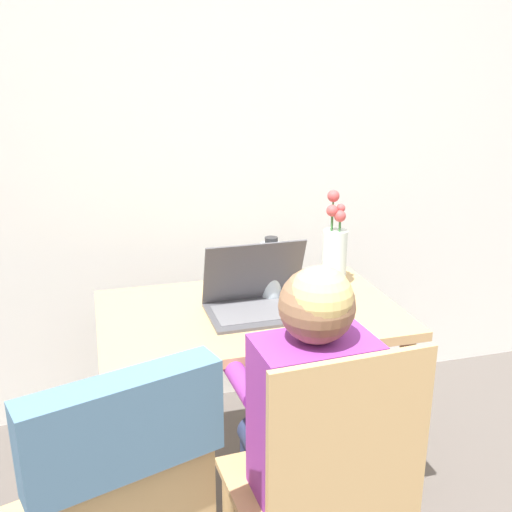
{
  "coord_description": "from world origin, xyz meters",
  "views": [
    {
      "loc": [
        -0.56,
        -0.2,
        1.48
      ],
      "look_at": [
        -0.07,
        1.54,
        0.89
      ],
      "focal_mm": 42.0,
      "sensor_mm": 36.0,
      "label": 1
    }
  ],
  "objects_px": {
    "water_bottle": "(271,270)",
    "laptop": "(257,295)",
    "chair_occupied": "(323,499)",
    "person_seated": "(305,406)",
    "chair_spare": "(118,494)",
    "flower_vase": "(335,252)"
  },
  "relations": [
    {
      "from": "flower_vase",
      "to": "person_seated",
      "type": "bearing_deg",
      "value": -118.07
    },
    {
      "from": "flower_vase",
      "to": "water_bottle",
      "type": "xyz_separation_m",
      "value": [
        -0.25,
        -0.05,
        -0.03
      ]
    },
    {
      "from": "chair_occupied",
      "to": "water_bottle",
      "type": "height_order",
      "value": "water_bottle"
    },
    {
      "from": "chair_spare",
      "to": "laptop",
      "type": "xyz_separation_m",
      "value": [
        0.49,
        0.65,
        0.15
      ]
    },
    {
      "from": "person_seated",
      "to": "laptop",
      "type": "bearing_deg",
      "value": -94.98
    },
    {
      "from": "water_bottle",
      "to": "laptop",
      "type": "bearing_deg",
      "value": -128.3
    },
    {
      "from": "chair_occupied",
      "to": "person_seated",
      "type": "relative_size",
      "value": 0.87
    },
    {
      "from": "chair_spare",
      "to": "flower_vase",
      "type": "distance_m",
      "value": 1.15
    },
    {
      "from": "person_seated",
      "to": "water_bottle",
      "type": "relative_size",
      "value": 4.86
    },
    {
      "from": "chair_occupied",
      "to": "water_bottle",
      "type": "xyz_separation_m",
      "value": [
        0.08,
        0.7,
        0.34
      ]
    },
    {
      "from": "laptop",
      "to": "water_bottle",
      "type": "relative_size",
      "value": 1.56
    },
    {
      "from": "chair_occupied",
      "to": "laptop",
      "type": "bearing_deg",
      "value": -93.99
    },
    {
      "from": "chair_occupied",
      "to": "person_seated",
      "type": "xyz_separation_m",
      "value": [
        -0.01,
        0.12,
        0.19
      ]
    },
    {
      "from": "chair_occupied",
      "to": "chair_spare",
      "type": "bearing_deg",
      "value": 0.6
    },
    {
      "from": "person_seated",
      "to": "laptop",
      "type": "height_order",
      "value": "person_seated"
    },
    {
      "from": "chair_occupied",
      "to": "flower_vase",
      "type": "xyz_separation_m",
      "value": [
        0.33,
        0.75,
        0.37
      ]
    },
    {
      "from": "flower_vase",
      "to": "water_bottle",
      "type": "bearing_deg",
      "value": -169.26
    },
    {
      "from": "chair_spare",
      "to": "flower_vase",
      "type": "height_order",
      "value": "flower_vase"
    },
    {
      "from": "water_bottle",
      "to": "chair_occupied",
      "type": "bearing_deg",
      "value": -96.43
    },
    {
      "from": "laptop",
      "to": "chair_occupied",
      "type": "bearing_deg",
      "value": -91.31
    },
    {
      "from": "chair_spare",
      "to": "flower_vase",
      "type": "xyz_separation_m",
      "value": [
        0.81,
        0.79,
        0.22
      ]
    },
    {
      "from": "chair_occupied",
      "to": "flower_vase",
      "type": "relative_size",
      "value": 2.62
    }
  ]
}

